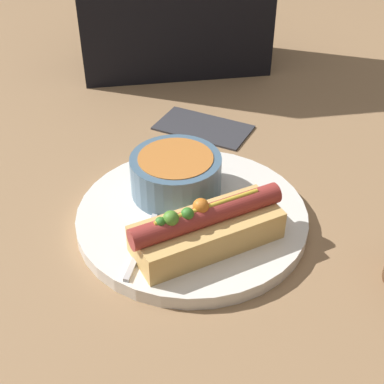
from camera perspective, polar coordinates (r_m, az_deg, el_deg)
The scene contains 6 objects.
ground_plane at distance 0.62m, azimuth -0.00°, elevation -3.25°, with size 4.00×4.00×0.00m, color #93704C.
dinner_plate at distance 0.62m, azimuth -0.00°, elevation -2.67°, with size 0.26×0.26×0.02m.
hot_dog at distance 0.55m, azimuth 1.56°, elevation -3.82°, with size 0.17×0.11×0.06m.
soup_bowl at distance 0.63m, azimuth -1.73°, elevation 2.01°, with size 0.11×0.11×0.05m.
spoon at distance 0.62m, azimuth -3.27°, elevation -0.82°, with size 0.08×0.17×0.01m.
napkin at distance 0.80m, azimuth 1.21°, elevation 6.98°, with size 0.15×0.14×0.01m.
Camera 1 is at (-0.08, -0.47, 0.40)m, focal length 50.00 mm.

